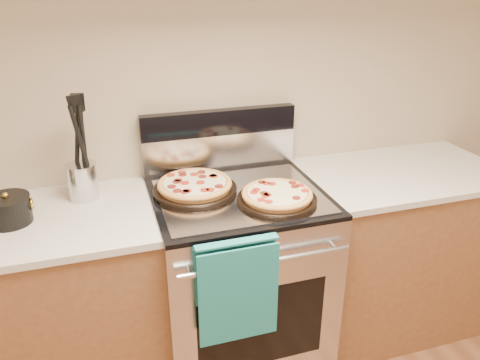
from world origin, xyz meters
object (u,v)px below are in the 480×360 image
object	(u,v)px
pepperoni_pizza_front	(277,196)
utensil_crock	(83,181)
range_body	(238,281)
saucepan	(9,211)
pepperoni_pizza_back	(195,186)

from	to	relation	value
pepperoni_pizza_front	utensil_crock	xyz separation A→B (m)	(-0.79, 0.31, 0.04)
range_body	utensil_crock	bearing A→B (deg)	164.50
pepperoni_pizza_front	saucepan	world-z (taller)	saucepan
pepperoni_pizza_front	saucepan	bearing A→B (deg)	171.22
range_body	pepperoni_pizza_front	xyz separation A→B (m)	(0.13, -0.13, 0.50)
range_body	pepperoni_pizza_front	world-z (taller)	pepperoni_pizza_front
utensil_crock	saucepan	size ratio (longest dim) A/B	0.96
pepperoni_pizza_back	utensil_crock	bearing A→B (deg)	166.80
pepperoni_pizza_back	saucepan	bearing A→B (deg)	-177.34
utensil_crock	saucepan	distance (m)	0.32
pepperoni_pizza_front	utensil_crock	size ratio (longest dim) A/B	2.10
pepperoni_pizza_back	utensil_crock	world-z (taller)	utensil_crock
pepperoni_pizza_back	pepperoni_pizza_front	world-z (taller)	pepperoni_pizza_back
pepperoni_pizza_front	utensil_crock	bearing A→B (deg)	158.41
saucepan	range_body	bearing A→B (deg)	-2.14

